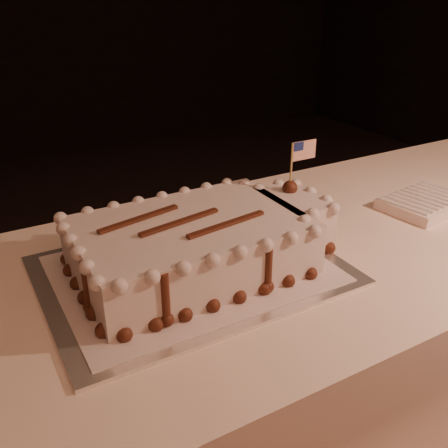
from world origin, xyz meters
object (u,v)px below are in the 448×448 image
napkin_stack (424,203)px  side_plate (270,198)px  sheet_cake (204,242)px  cake_board (191,270)px  banquet_table (255,378)px

napkin_stack → side_plate: bearing=142.5°
sheet_cake → napkin_stack: sheet_cake is taller
sheet_cake → cake_board: bearing=-179.7°
cake_board → sheet_cake: size_ratio=1.05×
sheet_cake → napkin_stack: 0.67m
banquet_table → napkin_stack: napkin_stack is taller
sheet_cake → side_plate: (0.33, 0.24, -0.06)m
banquet_table → side_plate: bearing=51.3°
side_plate → banquet_table: bearing=-128.7°
cake_board → napkin_stack: napkin_stack is taller
banquet_table → cake_board: size_ratio=3.90×
banquet_table → sheet_cake: size_ratio=4.10×
cake_board → sheet_cake: bearing=0.4°
banquet_table → sheet_cake: bearing=178.0°
cake_board → napkin_stack: 0.70m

